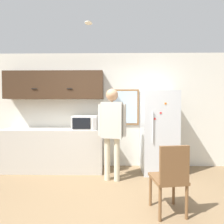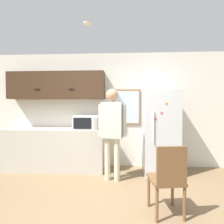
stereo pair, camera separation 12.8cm
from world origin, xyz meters
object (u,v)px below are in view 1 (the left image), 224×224
(refrigerator, at_px, (158,132))
(person, at_px, (112,125))
(microwave, at_px, (85,123))
(chair, at_px, (170,176))

(refrigerator, bearing_deg, person, -154.47)
(microwave, bearing_deg, person, -38.18)
(microwave, relative_size, person, 0.30)
(microwave, height_order, person, person)
(microwave, xyz_separation_m, person, (0.60, -0.47, 0.01))
(person, relative_size, refrigerator, 1.01)
(microwave, bearing_deg, chair, -48.39)
(chair, bearing_deg, microwave, -56.25)
(person, relative_size, chair, 1.87)
(refrigerator, height_order, chair, refrigerator)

